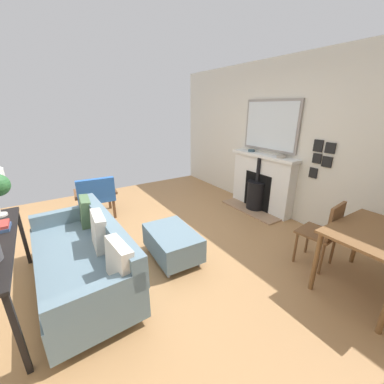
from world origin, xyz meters
The scene contains 12 objects.
ground_plane centered at (0.00, 0.00, 0.00)m, with size 4.91×5.90×0.01m, color #A87A4C.
wall_left centered at (-2.45, 0.00, 1.34)m, with size 0.12×5.90×2.67m, color beige.
fireplace centered at (-2.25, -0.24, 0.48)m, with size 0.54×1.39×1.07m.
mirror_over_mantel centered at (-2.36, -0.24, 1.57)m, with size 0.04×1.16×0.88m.
mantel_bowl_near centered at (-2.27, -0.56, 1.10)m, with size 0.13×0.13×0.04m.
mantel_bowl_far centered at (-2.27, 0.14, 1.10)m, with size 0.15×0.15×0.04m.
sofa centered at (0.97, 0.20, 0.34)m, with size 0.88×1.87×0.80m.
ottoman centered at (-0.06, 0.31, 0.24)m, with size 0.56×0.83×0.40m.
armchair_accent centered at (0.49, -1.50, 0.45)m, with size 0.72×0.63×0.78m.
dining_table centered at (-1.52, 1.95, 0.62)m, with size 1.00×0.75×0.72m.
dining_chair_near_fireplace centered at (-1.53, 1.44, 0.51)m, with size 0.45×0.45×0.86m.
photo_gallery_row centered at (-2.38, 0.76, 1.18)m, with size 0.02×0.33×0.59m.
Camera 1 is at (1.17, 2.70, 1.90)m, focal length 22.30 mm.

